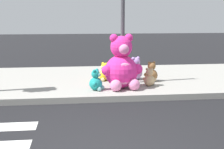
{
  "coord_description": "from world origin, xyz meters",
  "views": [
    {
      "loc": [
        -0.29,
        -4.08,
        2.02
      ],
      "look_at": [
        0.62,
        3.6,
        0.55
      ],
      "focal_mm": 50.76,
      "sensor_mm": 36.0,
      "label": 1
    }
  ],
  "objects_px": {
    "plush_teal": "(96,82)",
    "plush_brown": "(151,73)",
    "sign_pole": "(123,21)",
    "plush_tan": "(149,79)",
    "plush_lavender": "(135,70)",
    "plush_pink_large": "(122,67)",
    "plush_yellow": "(104,73)"
  },
  "relations": [
    {
      "from": "plush_teal",
      "to": "plush_brown",
      "type": "relative_size",
      "value": 0.94
    },
    {
      "from": "sign_pole",
      "to": "plush_tan",
      "type": "xyz_separation_m",
      "value": [
        0.66,
        -0.41,
        -1.5
      ]
    },
    {
      "from": "plush_brown",
      "to": "plush_lavender",
      "type": "bearing_deg",
      "value": 140.74
    },
    {
      "from": "plush_pink_large",
      "to": "plush_yellow",
      "type": "relative_size",
      "value": 2.65
    },
    {
      "from": "sign_pole",
      "to": "plush_pink_large",
      "type": "height_order",
      "value": "sign_pole"
    },
    {
      "from": "plush_pink_large",
      "to": "plush_teal",
      "type": "distance_m",
      "value": 0.76
    },
    {
      "from": "plush_yellow",
      "to": "plush_tan",
      "type": "height_order",
      "value": "plush_yellow"
    },
    {
      "from": "plush_pink_large",
      "to": "plush_teal",
      "type": "height_order",
      "value": "plush_pink_large"
    },
    {
      "from": "plush_yellow",
      "to": "plush_tan",
      "type": "xyz_separation_m",
      "value": [
        1.13,
        -0.82,
        -0.02
      ]
    },
    {
      "from": "plush_pink_large",
      "to": "plush_lavender",
      "type": "bearing_deg",
      "value": 62.63
    },
    {
      "from": "plush_lavender",
      "to": "plush_tan",
      "type": "distance_m",
      "value": 0.93
    },
    {
      "from": "sign_pole",
      "to": "plush_teal",
      "type": "distance_m",
      "value": 1.83
    },
    {
      "from": "plush_teal",
      "to": "plush_yellow",
      "type": "xyz_separation_m",
      "value": [
        0.31,
        1.15,
        -0.0
      ]
    },
    {
      "from": "sign_pole",
      "to": "plush_yellow",
      "type": "relative_size",
      "value": 6.09
    },
    {
      "from": "plush_yellow",
      "to": "sign_pole",
      "type": "bearing_deg",
      "value": -41.12
    },
    {
      "from": "plush_lavender",
      "to": "sign_pole",
      "type": "bearing_deg",
      "value": -132.52
    },
    {
      "from": "plush_yellow",
      "to": "plush_tan",
      "type": "relative_size",
      "value": 1.09
    },
    {
      "from": "plush_brown",
      "to": "sign_pole",
      "type": "bearing_deg",
      "value": -169.28
    },
    {
      "from": "plush_teal",
      "to": "plush_tan",
      "type": "xyz_separation_m",
      "value": [
        1.44,
        0.33,
        -0.02
      ]
    },
    {
      "from": "plush_lavender",
      "to": "plush_tan",
      "type": "height_order",
      "value": "plush_lavender"
    },
    {
      "from": "plush_lavender",
      "to": "plush_teal",
      "type": "xyz_separation_m",
      "value": [
        -1.22,
        -1.23,
        -0.05
      ]
    },
    {
      "from": "sign_pole",
      "to": "plush_brown",
      "type": "distance_m",
      "value": 1.7
    },
    {
      "from": "sign_pole",
      "to": "plush_brown",
      "type": "xyz_separation_m",
      "value": [
        0.85,
        0.16,
        -1.47
      ]
    },
    {
      "from": "plush_pink_large",
      "to": "plush_yellow",
      "type": "bearing_deg",
      "value": 109.64
    },
    {
      "from": "plush_tan",
      "to": "sign_pole",
      "type": "bearing_deg",
      "value": 148.19
    },
    {
      "from": "plush_lavender",
      "to": "plush_yellow",
      "type": "relative_size",
      "value": 1.27
    },
    {
      "from": "plush_teal",
      "to": "plush_yellow",
      "type": "relative_size",
      "value": 1.02
    },
    {
      "from": "plush_yellow",
      "to": "plush_lavender",
      "type": "bearing_deg",
      "value": 5.06
    },
    {
      "from": "sign_pole",
      "to": "plush_tan",
      "type": "relative_size",
      "value": 6.62
    },
    {
      "from": "plush_pink_large",
      "to": "plush_brown",
      "type": "height_order",
      "value": "plush_pink_large"
    },
    {
      "from": "sign_pole",
      "to": "plush_tan",
      "type": "distance_m",
      "value": 1.7
    },
    {
      "from": "sign_pole",
      "to": "plush_lavender",
      "type": "xyz_separation_m",
      "value": [
        0.45,
        0.49,
        -1.43
      ]
    }
  ]
}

